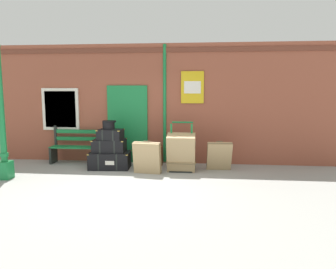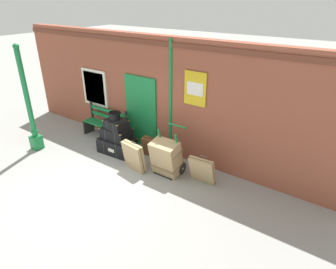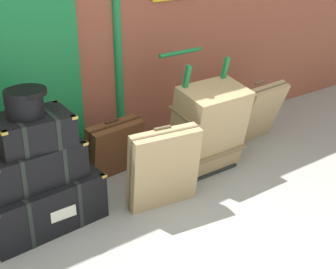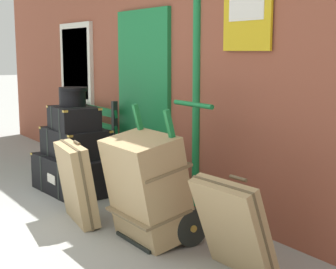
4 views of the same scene
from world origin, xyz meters
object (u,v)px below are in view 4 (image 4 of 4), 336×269
at_px(suitcase_oxblood, 76,183).
at_px(steamer_trunk_top, 74,118).
at_px(porters_trolley, 165,207).
at_px(steamer_trunk_middle, 75,142).
at_px(suitcase_beige, 148,181).
at_px(platform_bench, 80,138).
at_px(large_brown_trunk, 147,188).
at_px(suitcase_tan, 234,227).
at_px(round_hatbox, 73,96).
at_px(steamer_trunk_base, 75,174).

bearing_deg(suitcase_oxblood, steamer_trunk_top, 156.95).
bearing_deg(suitcase_oxblood, porters_trolley, 31.19).
bearing_deg(steamer_trunk_middle, suitcase_beige, 19.88).
distance_m(platform_bench, large_brown_trunk, 2.84).
relative_size(suitcase_tan, suitcase_beige, 1.18).
height_order(steamer_trunk_top, porters_trolley, porters_trolley).
relative_size(steamer_trunk_middle, suitcase_oxblood, 1.06).
xyz_separation_m(suitcase_beige, suitcase_oxblood, (0.03, -0.82, 0.10)).
height_order(steamer_trunk_middle, porters_trolley, porters_trolley).
relative_size(large_brown_trunk, suitcase_tan, 1.28).
bearing_deg(round_hatbox, steamer_trunk_middle, 99.69).
height_order(platform_bench, large_brown_trunk, platform_bench).
bearing_deg(large_brown_trunk, suitcase_oxblood, -159.10).
relative_size(round_hatbox, porters_trolley, 0.29).
xyz_separation_m(steamer_trunk_base, suitcase_oxblood, (1.03, -0.43, 0.17)).
relative_size(suitcase_beige, suitcase_oxblood, 0.80).
bearing_deg(suitcase_tan, platform_bench, 172.98).
xyz_separation_m(steamer_trunk_middle, steamer_trunk_top, (0.04, -0.03, 0.29)).
bearing_deg(steamer_trunk_top, porters_trolley, 1.79).
height_order(porters_trolley, suitcase_beige, porters_trolley).
relative_size(steamer_trunk_base, porters_trolley, 0.89).
bearing_deg(porters_trolley, round_hatbox, -178.53).
xyz_separation_m(steamer_trunk_top, suitcase_tan, (2.73, 0.04, -0.51)).
bearing_deg(platform_bench, suitcase_tan, -7.02).
height_order(steamer_trunk_middle, suitcase_oxblood, suitcase_oxblood).
bearing_deg(large_brown_trunk, steamer_trunk_base, 176.13).
bearing_deg(steamer_trunk_base, porters_trolley, 1.71).
bearing_deg(suitcase_oxblood, steamer_trunk_base, 157.44).
relative_size(porters_trolley, suitcase_beige, 1.89).
bearing_deg(steamer_trunk_middle, steamer_trunk_top, -34.78).
distance_m(round_hatbox, porters_trolley, 2.02).
distance_m(steamer_trunk_middle, steamer_trunk_top, 0.29).
height_order(round_hatbox, suitcase_oxblood, round_hatbox).
distance_m(large_brown_trunk, suitcase_beige, 1.00).
xyz_separation_m(platform_bench, round_hatbox, (0.94, -0.49, 0.68)).
xyz_separation_m(platform_bench, steamer_trunk_middle, (0.94, -0.47, 0.14)).
bearing_deg(platform_bench, steamer_trunk_base, -27.65).
bearing_deg(steamer_trunk_middle, suitcase_tan, 0.27).
bearing_deg(suitcase_tan, steamer_trunk_top, -179.10).
bearing_deg(suitcase_oxblood, platform_bench, 154.94).
bearing_deg(suitcase_tan, suitcase_oxblood, -164.84).
xyz_separation_m(platform_bench, steamer_trunk_base, (0.95, -0.50, -0.23)).
xyz_separation_m(steamer_trunk_base, steamer_trunk_middle, (-0.01, 0.03, 0.37)).
relative_size(steamer_trunk_base, suitcase_beige, 1.68).
height_order(round_hatbox, large_brown_trunk, round_hatbox).
distance_m(porters_trolley, large_brown_trunk, 0.27).
bearing_deg(suitcase_beige, porters_trolley, -22.20).
xyz_separation_m(round_hatbox, porters_trolley, (1.83, 0.05, -0.85)).
relative_size(platform_bench, steamer_trunk_middle, 1.91).
bearing_deg(round_hatbox, suitcase_tan, 0.70).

